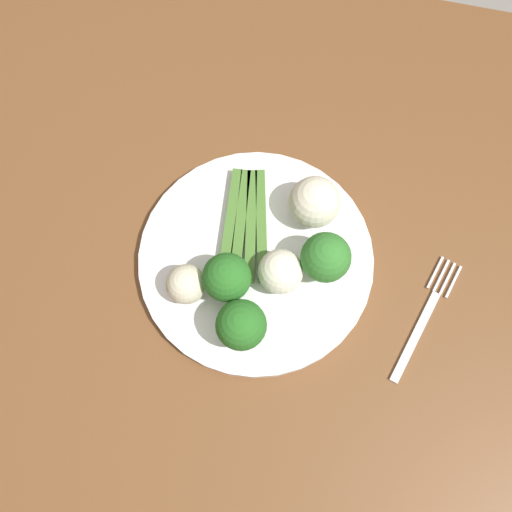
{
  "coord_description": "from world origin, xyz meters",
  "views": [
    {
      "loc": [
        0.01,
        -0.19,
        1.41
      ],
      "look_at": [
        -0.03,
        0.02,
        0.76
      ],
      "focal_mm": 40.22,
      "sensor_mm": 36.0,
      "label": 1
    }
  ],
  "objects": [
    {
      "name": "cauliflower_near_center",
      "position": [
        -0.1,
        -0.04,
        0.78
      ],
      "size": [
        0.05,
        0.05,
        0.05
      ],
      "primitive_type": "sphere",
      "color": "beige",
      "rests_on": "plate"
    },
    {
      "name": "broccoli_back",
      "position": [
        -0.06,
        -0.02,
        0.8
      ],
      "size": [
        0.06,
        0.06,
        0.07
      ],
      "color": "#568E33",
      "rests_on": "plate"
    },
    {
      "name": "broccoli_right",
      "position": [
        -0.03,
        -0.07,
        0.8
      ],
      "size": [
        0.06,
        0.06,
        0.07
      ],
      "color": "#568E33",
      "rests_on": "plate"
    },
    {
      "name": "fork",
      "position": [
        0.18,
        -0.01,
        0.75
      ],
      "size": [
        0.07,
        0.16,
        0.0
      ],
      "rotation": [
        0.0,
        0.0,
        1.27
      ],
      "color": "silver",
      "rests_on": "dining_table"
    },
    {
      "name": "asparagus_bundle",
      "position": [
        -0.05,
        0.05,
        0.77
      ],
      "size": [
        0.07,
        0.15,
        0.01
      ],
      "rotation": [
        0.0,
        0.0,
        4.89
      ],
      "color": "#47752D",
      "rests_on": "plate"
    },
    {
      "name": "broccoli_left",
      "position": [
        0.05,
        0.02,
        0.8
      ],
      "size": [
        0.06,
        0.06,
        0.07
      ],
      "color": "#609E3D",
      "rests_on": "plate"
    },
    {
      "name": "cauliflower_near_fork",
      "position": [
        0.02,
        0.09,
        0.79
      ],
      "size": [
        0.06,
        0.06,
        0.06
      ],
      "primitive_type": "sphere",
      "color": "silver",
      "rests_on": "plate"
    },
    {
      "name": "plate",
      "position": [
        -0.03,
        0.02,
        0.75
      ],
      "size": [
        0.28,
        0.28,
        0.01
      ],
      "primitive_type": "cylinder",
      "color": "white",
      "rests_on": "dining_table"
    },
    {
      "name": "ground_plane",
      "position": [
        0.0,
        0.0,
        -0.01
      ],
      "size": [
        6.0,
        6.0,
        0.02
      ],
      "primitive_type": "cube",
      "color": "gray"
    },
    {
      "name": "cauliflower_back_right",
      "position": [
        -0.0,
        0.0,
        0.79
      ],
      "size": [
        0.05,
        0.05,
        0.05
      ],
      "primitive_type": "sphere",
      "color": "white",
      "rests_on": "plate"
    },
    {
      "name": "dining_table",
      "position": [
        0.0,
        0.0,
        0.63
      ],
      "size": [
        1.16,
        0.92,
        0.74
      ],
      "color": "brown",
      "rests_on": "ground_plane"
    }
  ]
}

